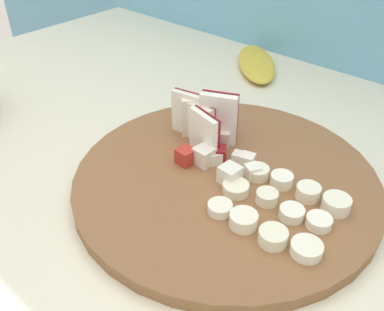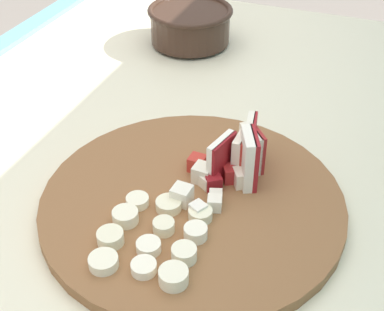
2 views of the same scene
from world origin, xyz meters
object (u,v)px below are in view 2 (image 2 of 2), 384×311
object	(u,v)px
apple_wedge_fan	(244,152)
apple_dice_pile	(211,182)
ceramic_bowl	(190,24)
cutting_board	(192,202)
banana_slice_rows	(155,237)

from	to	relation	value
apple_wedge_fan	apple_dice_pile	bearing A→B (deg)	-30.10
apple_dice_pile	apple_wedge_fan	bearing A→B (deg)	149.90
apple_dice_pile	ceramic_bowl	xyz separation A→B (m)	(-0.38, -0.18, 0.01)
cutting_board	apple_dice_pile	world-z (taller)	apple_dice_pile
cutting_board	apple_wedge_fan	xyz separation A→B (m)	(-0.07, 0.04, 0.04)
cutting_board	ceramic_bowl	bearing A→B (deg)	-158.18
ceramic_bowl	apple_dice_pile	bearing A→B (deg)	24.66
banana_slice_rows	ceramic_bowl	world-z (taller)	ceramic_bowl
cutting_board	banana_slice_rows	distance (m)	0.08
apple_wedge_fan	banana_slice_rows	distance (m)	0.16
cutting_board	banana_slice_rows	xyz separation A→B (m)	(0.08, -0.01, 0.01)
apple_wedge_fan	ceramic_bowl	xyz separation A→B (m)	(-0.34, -0.20, -0.01)
cutting_board	apple_dice_pile	xyz separation A→B (m)	(-0.02, 0.01, 0.02)
apple_dice_pile	ceramic_bowl	size ratio (longest dim) A/B	0.64
apple_dice_pile	ceramic_bowl	bearing A→B (deg)	-155.34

